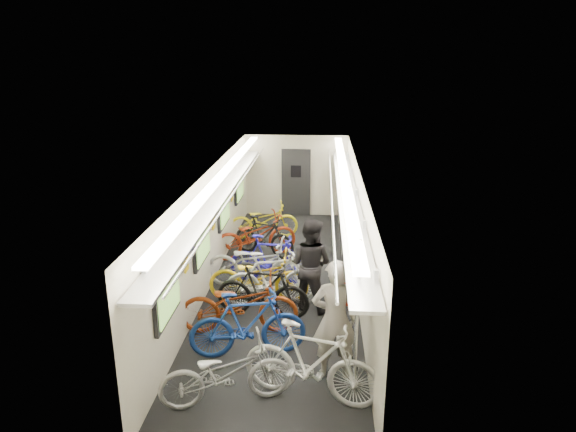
# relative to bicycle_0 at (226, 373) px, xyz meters

# --- Properties ---
(train_car_shell) EXTENTS (10.00, 10.00, 10.00)m
(train_car_shell) POSITION_rel_bicycle_0_xyz_m (0.12, 4.64, 1.18)
(train_car_shell) COLOR black
(train_car_shell) RESTS_ON ground
(bicycle_0) EXTENTS (1.92, 1.14, 0.95)m
(bicycle_0) POSITION_rel_bicycle_0_xyz_m (0.00, 0.00, 0.00)
(bicycle_0) COLOR #A1A0A5
(bicycle_0) RESTS_ON ground
(bicycle_1) EXTENTS (1.91, 0.88, 1.11)m
(bicycle_1) POSITION_rel_bicycle_0_xyz_m (0.13, 1.19, 0.08)
(bicycle_1) COLOR navy
(bicycle_1) RESTS_ON ground
(bicycle_2) EXTENTS (2.07, 0.88, 1.06)m
(bicycle_2) POSITION_rel_bicycle_0_xyz_m (-0.12, 1.90, 0.05)
(bicycle_2) COLOR maroon
(bicycle_2) RESTS_ON ground
(bicycle_3) EXTENTS (1.79, 0.74, 1.04)m
(bicycle_3) POSITION_rel_bicycle_0_xyz_m (0.21, 2.49, 0.05)
(bicycle_3) COLOR black
(bicycle_3) RESTS_ON ground
(bicycle_4) EXTENTS (1.94, 0.72, 1.01)m
(bicycle_4) POSITION_rel_bicycle_0_xyz_m (0.06, 3.11, 0.03)
(bicycle_4) COLOR gold
(bicycle_4) RESTS_ON ground
(bicycle_5) EXTENTS (1.88, 0.90, 1.09)m
(bicycle_5) POSITION_rel_bicycle_0_xyz_m (0.32, 2.96, 0.07)
(bicycle_5) COLOR silver
(bicycle_5) RESTS_ON ground
(bicycle_6) EXTENTS (2.09, 0.94, 1.06)m
(bicycle_6) POSITION_rel_bicycle_0_xyz_m (-0.09, 3.69, 0.06)
(bicycle_6) COLOR #A9AAAD
(bicycle_6) RESTS_ON ground
(bicycle_7) EXTENTS (1.80, 0.67, 1.06)m
(bicycle_7) POSITION_rel_bicycle_0_xyz_m (0.21, 3.97, 0.05)
(bicycle_7) COLOR #211CAB
(bicycle_7) RESTS_ON ground
(bicycle_8) EXTENTS (2.13, 1.48, 1.06)m
(bicycle_8) POSITION_rel_bicycle_0_xyz_m (-0.30, 5.42, 0.05)
(bicycle_8) COLOR maroon
(bicycle_8) RESTS_ON ground
(bicycle_9) EXTENTS (1.66, 1.07, 0.97)m
(bicycle_9) POSITION_rel_bicycle_0_xyz_m (-0.11, 5.49, 0.01)
(bicycle_9) COLOR black
(bicycle_9) RESTS_ON ground
(bicycle_10) EXTENTS (1.89, 0.98, 0.95)m
(bicycle_10) POSITION_rel_bicycle_0_xyz_m (-0.26, 6.77, -0.00)
(bicycle_10) COLOR yellow
(bicycle_10) RESTS_ON ground
(bicycle_11) EXTENTS (2.02, 1.02, 1.17)m
(bicycle_11) POSITION_rel_bicycle_0_xyz_m (1.15, 0.15, 0.11)
(bicycle_11) COLOR silver
(bicycle_11) RESTS_ON ground
(passenger_near) EXTENTS (0.71, 0.49, 1.85)m
(passenger_near) POSITION_rel_bicycle_0_xyz_m (1.47, 0.75, 0.45)
(passenger_near) COLOR gray
(passenger_near) RESTS_ON ground
(passenger_mid) EXTENTS (1.06, 0.97, 1.77)m
(passenger_mid) POSITION_rel_bicycle_0_xyz_m (1.06, 2.89, 0.41)
(passenger_mid) COLOR black
(passenger_mid) RESTS_ON ground
(backpack) EXTENTS (0.26, 0.14, 0.38)m
(backpack) POSITION_rel_bicycle_0_xyz_m (1.66, 0.93, 0.80)
(backpack) COLOR red
(backpack) RESTS_ON passenger_near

